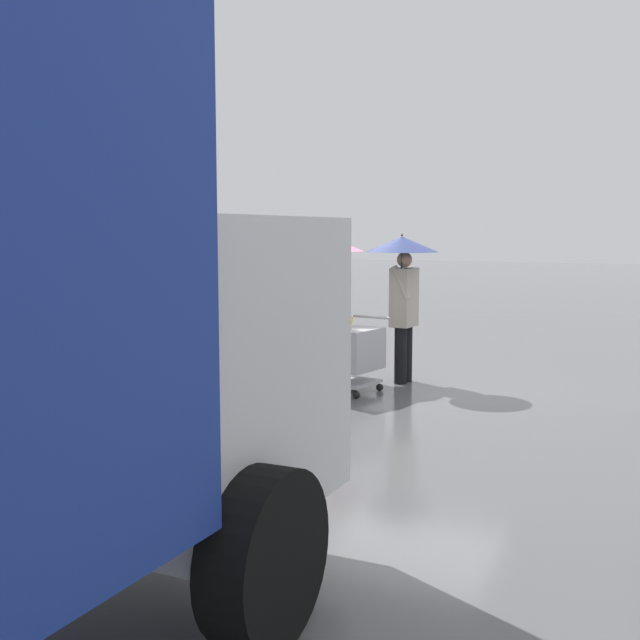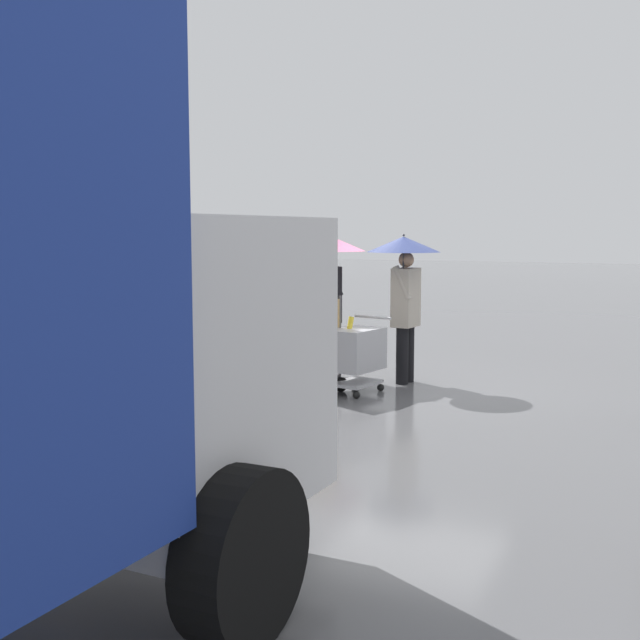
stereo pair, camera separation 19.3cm
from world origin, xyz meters
name	(u,v)px [view 1 (the left image)]	position (x,y,z in m)	size (l,w,h in m)	color
ground_plane	(411,384)	(0.00, 0.00, 0.00)	(90.00, 90.00, 0.00)	#5B5B5E
slush_patch_near_cluster	(98,401)	(3.36, 2.74, 0.00)	(1.82, 1.82, 0.01)	#ADAFB5
cargo_van_parked_right	(143,300)	(3.78, 1.15, 1.18)	(2.34, 5.41, 2.60)	#B7BABF
shopping_cart_vendor	(355,351)	(0.52, 0.88, 0.57)	(0.69, 0.91, 1.04)	#B2B2B7
hand_dolly_boxes	(312,328)	(1.08, 1.04, 0.88)	(0.76, 0.85, 1.54)	#515156
pedestrian_pink_side	(403,273)	(0.16, -0.04, 1.58)	(1.04, 1.04, 2.15)	black
pedestrian_black_side	(327,272)	(1.37, -0.11, 1.57)	(1.04, 1.04, 2.15)	black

